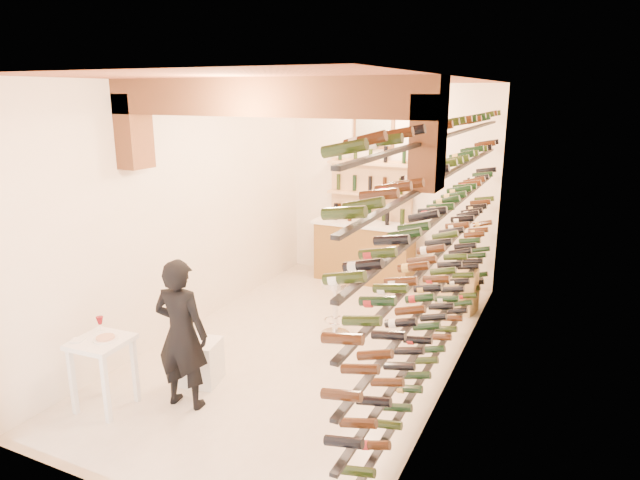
% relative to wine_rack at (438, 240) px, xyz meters
% --- Properties ---
extents(ground, '(6.00, 6.00, 0.00)m').
position_rel_wine_rack_xyz_m(ground, '(-1.53, 0.00, -1.55)').
color(ground, beige).
rests_on(ground, ground).
extents(room_shell, '(3.52, 6.02, 3.21)m').
position_rel_wine_rack_xyz_m(room_shell, '(-1.53, -0.26, 0.70)').
color(room_shell, white).
rests_on(room_shell, ground).
extents(wine_rack, '(0.32, 5.70, 2.56)m').
position_rel_wine_rack_xyz_m(wine_rack, '(0.00, 0.00, 0.00)').
color(wine_rack, black).
rests_on(wine_rack, ground).
extents(back_counter, '(1.70, 0.62, 1.29)m').
position_rel_wine_rack_xyz_m(back_counter, '(-1.83, 2.65, -1.02)').
color(back_counter, brown).
rests_on(back_counter, ground).
extents(back_shelving, '(1.40, 0.31, 2.73)m').
position_rel_wine_rack_xyz_m(back_shelving, '(-1.83, 2.89, -0.38)').
color(back_shelving, tan).
rests_on(back_shelving, ground).
extents(tasting_table, '(0.54, 0.54, 0.89)m').
position_rel_wine_rack_xyz_m(tasting_table, '(-2.76, -2.11, -0.94)').
color(tasting_table, white).
rests_on(tasting_table, ground).
extents(white_stool, '(0.45, 0.45, 0.48)m').
position_rel_wine_rack_xyz_m(white_stool, '(-2.20, -1.29, -1.31)').
color(white_stool, white).
rests_on(white_stool, ground).
extents(person, '(0.60, 0.42, 1.54)m').
position_rel_wine_rack_xyz_m(person, '(-2.08, -1.73, -0.78)').
color(person, black).
rests_on(person, ground).
extents(chrome_barstool, '(0.39, 0.39, 0.75)m').
position_rel_wine_rack_xyz_m(chrome_barstool, '(-1.37, 0.43, -1.11)').
color(chrome_barstool, silver).
rests_on(chrome_barstool, ground).
extents(crate_lower, '(0.58, 0.45, 0.32)m').
position_rel_wine_rack_xyz_m(crate_lower, '(-0.13, 1.98, -1.39)').
color(crate_lower, tan).
rests_on(crate_lower, ground).
extents(crate_upper, '(0.52, 0.36, 0.30)m').
position_rel_wine_rack_xyz_m(crate_upper, '(-0.13, 1.98, -1.08)').
color(crate_upper, tan).
rests_on(crate_upper, crate_lower).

